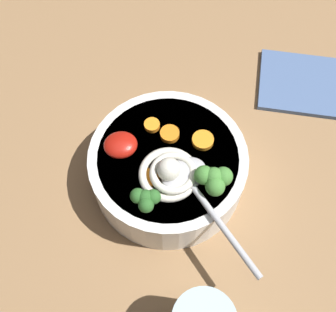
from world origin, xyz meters
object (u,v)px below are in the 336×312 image
Objects in this scene: soup_bowl at (168,167)px; noodle_pile at (170,173)px; soup_spoon at (190,183)px; folded_napkin at (299,83)px.

soup_bowl is 5.18cm from noodle_pile.
noodle_pile is 2.83cm from soup_spoon.
folded_napkin is (23.08, 13.84, -3.06)cm from soup_bowl.
soup_bowl is 1.64× the size of folded_napkin.
noodle_pile is at bearing -144.19° from folded_napkin.
soup_spoon is at bearing -138.70° from folded_napkin.
noodle_pile reaches higher than folded_napkin.
folded_napkin is (20.93, 18.39, -7.10)cm from soup_spoon.
noodle_pile reaches higher than soup_bowl.
noodle_pile is 0.49× the size of soup_spoon.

